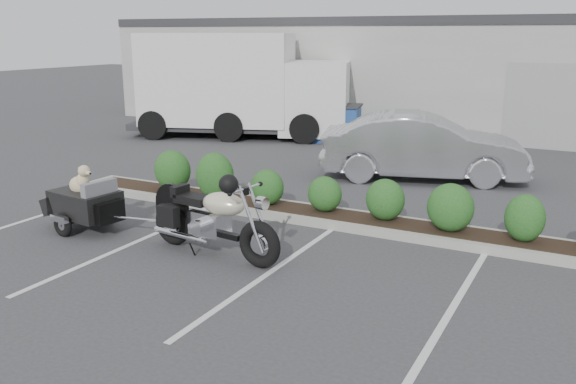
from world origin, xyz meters
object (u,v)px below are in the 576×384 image
at_px(pet_trailer, 85,202).
at_px(dumpster, 332,123).
at_px(motorcycle, 212,220).
at_px(delivery_truck, 242,88).
at_px(sedan, 423,147).

xyz_separation_m(pet_trailer, dumpster, (0.19, 10.65, 0.09)).
xyz_separation_m(motorcycle, delivery_truck, (-5.75, 10.18, 1.07)).
xyz_separation_m(motorcycle, pet_trailer, (-2.79, 0.03, -0.07)).
bearing_deg(delivery_truck, motorcycle, -79.64).
distance_m(motorcycle, sedan, 6.91).
bearing_deg(delivery_truck, dumpster, -10.06).
bearing_deg(dumpster, motorcycle, -89.55).
xyz_separation_m(motorcycle, dumpster, (-2.59, 10.68, 0.02)).
xyz_separation_m(motorcycle, sedan, (1.51, 6.74, 0.21)).
height_order(sedan, dumpster, sedan).
distance_m(pet_trailer, sedan, 7.97).
bearing_deg(sedan, pet_trailer, 130.35).
bearing_deg(dumpster, sedan, -57.03).
relative_size(pet_trailer, delivery_truck, 0.26).
height_order(motorcycle, dumpster, motorcycle).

